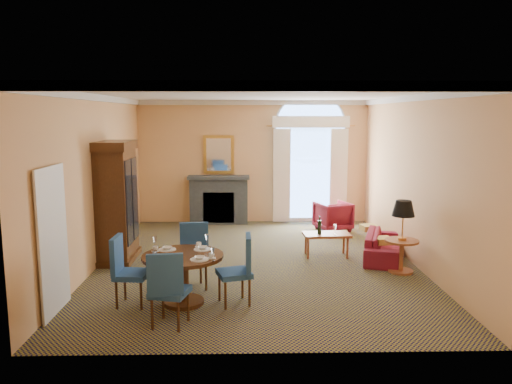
{
  "coord_description": "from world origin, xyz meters",
  "views": [
    {
      "loc": [
        -0.24,
        -9.35,
        2.83
      ],
      "look_at": [
        0.0,
        0.5,
        1.3
      ],
      "focal_mm": 35.0,
      "sensor_mm": 36.0,
      "label": 1
    }
  ],
  "objects_px": {
    "sofa": "(384,245)",
    "armchair": "(333,216)",
    "dining_table": "(183,267)",
    "side_table": "(403,227)",
    "coffee_table": "(326,235)",
    "armoire": "(116,204)"
  },
  "relations": [
    {
      "from": "armchair",
      "to": "coffee_table",
      "type": "distance_m",
      "value": 2.33
    },
    {
      "from": "armoire",
      "to": "side_table",
      "type": "distance_m",
      "value": 5.41
    },
    {
      "from": "dining_table",
      "to": "side_table",
      "type": "relative_size",
      "value": 0.94
    },
    {
      "from": "sofa",
      "to": "side_table",
      "type": "xyz_separation_m",
      "value": [
        0.05,
        -0.92,
        0.58
      ]
    },
    {
      "from": "dining_table",
      "to": "coffee_table",
      "type": "distance_m",
      "value": 3.59
    },
    {
      "from": "coffee_table",
      "to": "armoire",
      "type": "bearing_deg",
      "value": 178.99
    },
    {
      "from": "armoire",
      "to": "sofa",
      "type": "xyz_separation_m",
      "value": [
        5.27,
        -0.01,
        -0.87
      ]
    },
    {
      "from": "armoire",
      "to": "dining_table",
      "type": "height_order",
      "value": "armoire"
    },
    {
      "from": "coffee_table",
      "to": "side_table",
      "type": "relative_size",
      "value": 0.74
    },
    {
      "from": "sofa",
      "to": "armchair",
      "type": "height_order",
      "value": "armchair"
    },
    {
      "from": "coffee_table",
      "to": "side_table",
      "type": "height_order",
      "value": "side_table"
    },
    {
      "from": "dining_table",
      "to": "armchair",
      "type": "bearing_deg",
      "value": 57.0
    },
    {
      "from": "sofa",
      "to": "coffee_table",
      "type": "xyz_separation_m",
      "value": [
        -1.14,
        0.16,
        0.18
      ]
    },
    {
      "from": "armoire",
      "to": "sofa",
      "type": "relative_size",
      "value": 1.33
    },
    {
      "from": "dining_table",
      "to": "coffee_table",
      "type": "bearing_deg",
      "value": 44.42
    },
    {
      "from": "armoire",
      "to": "coffee_table",
      "type": "bearing_deg",
      "value": 2.1
    },
    {
      "from": "armoire",
      "to": "armchair",
      "type": "relative_size",
      "value": 2.97
    },
    {
      "from": "dining_table",
      "to": "side_table",
      "type": "xyz_separation_m",
      "value": [
        3.76,
        1.44,
        0.27
      ]
    },
    {
      "from": "side_table",
      "to": "dining_table",
      "type": "bearing_deg",
      "value": -159.04
    },
    {
      "from": "dining_table",
      "to": "armoire",
      "type": "bearing_deg",
      "value": 123.51
    },
    {
      "from": "dining_table",
      "to": "coffee_table",
      "type": "relative_size",
      "value": 1.28
    },
    {
      "from": "sofa",
      "to": "armchair",
      "type": "distance_m",
      "value": 2.5
    }
  ]
}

